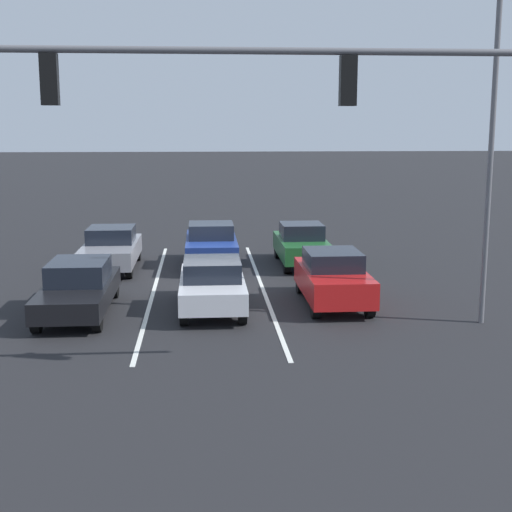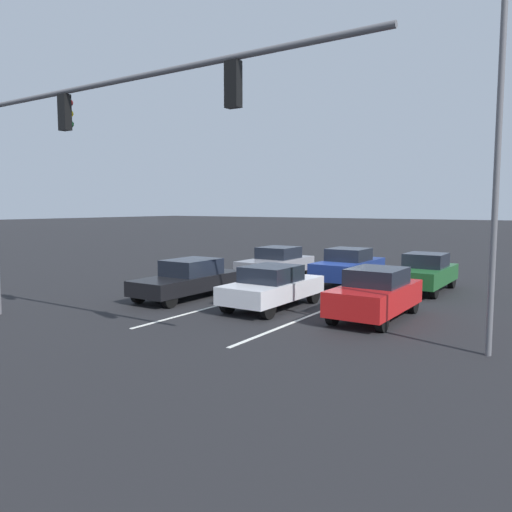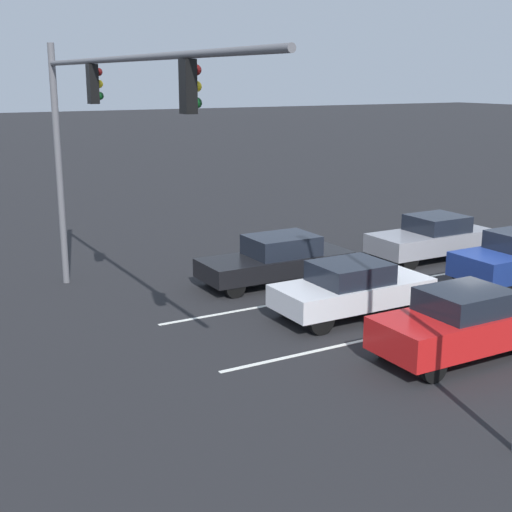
# 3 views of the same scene
# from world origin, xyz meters

# --- Properties ---
(ground_plane) EXTENTS (240.00, 240.00, 0.00)m
(ground_plane) POSITION_xyz_m (0.00, 0.00, 0.00)
(ground_plane) COLOR black
(lane_stripe_left_divider) EXTENTS (0.12, 15.11, 0.01)m
(lane_stripe_left_divider) POSITION_xyz_m (-1.73, 1.55, 0.01)
(lane_stripe_left_divider) COLOR silver
(lane_stripe_left_divider) RESTS_ON ground_plane
(lane_stripe_center_divider) EXTENTS (0.12, 15.11, 0.01)m
(lane_stripe_center_divider) POSITION_xyz_m (1.73, 1.55, 0.01)
(lane_stripe_center_divider) COLOR silver
(lane_stripe_center_divider) RESTS_ON ground_plane
(car_red_leftlane_front) EXTENTS (1.75, 4.07, 1.58)m
(car_red_leftlane_front) POSITION_xyz_m (-3.60, 3.97, 0.80)
(car_red_leftlane_front) COLOR red
(car_red_leftlane_front) RESTS_ON ground_plane
(car_black_rightlane_front) EXTENTS (1.77, 4.78, 1.46)m
(car_black_rightlane_front) POSITION_xyz_m (3.62, 4.41, 0.73)
(car_black_rightlane_front) COLOR black
(car_black_rightlane_front) RESTS_ON ground_plane
(car_silver_midlane_front) EXTENTS (1.79, 4.28, 1.47)m
(car_silver_midlane_front) POSITION_xyz_m (-0.08, 4.35, 0.76)
(car_silver_midlane_front) COLOR silver
(car_silver_midlane_front) RESTS_ON ground_plane
(car_gray_rightlane_second) EXTENTS (1.86, 4.47, 1.52)m
(car_gray_rightlane_second) POSITION_xyz_m (3.49, -1.81, 0.76)
(car_gray_rightlane_second) COLOR gray
(car_gray_rightlane_second) RESTS_ON ground_plane
(traffic_signal_gantry) EXTENTS (12.98, 0.37, 7.12)m
(traffic_signal_gantry) POSITION_xyz_m (2.86, 10.10, 5.23)
(traffic_signal_gantry) COLOR slate
(traffic_signal_gantry) RESTS_ON ground_plane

